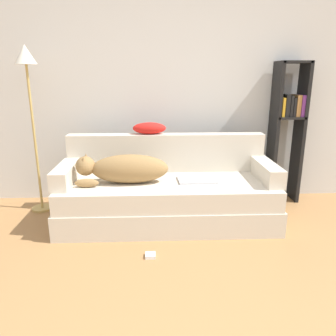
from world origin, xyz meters
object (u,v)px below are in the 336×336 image
couch (168,201)px  throw_pillow (149,128)px  power_adapter (150,255)px  dog (124,169)px  bookshelf (288,124)px  floor_lamp (28,83)px  laptop (197,180)px

couch → throw_pillow: 0.76m
throw_pillow → power_adapter: size_ratio=4.22×
dog → power_adapter: (0.24, -0.60, -0.53)m
bookshelf → floor_lamp: floor_lamp is taller
laptop → floor_lamp: floor_lamp is taller
couch → bookshelf: size_ratio=1.34×
dog → throw_pillow: (0.23, 0.39, 0.31)m
dog → floor_lamp: (-0.91, 0.39, 0.74)m
laptop → bookshelf: bookshelf is taller
couch → power_adapter: 0.69m
dog → bookshelf: 1.83m
couch → dog: 0.53m
couch → laptop: size_ratio=5.54×
bookshelf → floor_lamp: size_ratio=0.92×
dog → throw_pillow: throw_pillow is taller
dog → bookshelf: (1.71, 0.58, 0.31)m
couch → throw_pillow: (-0.17, 0.35, 0.65)m
couch → dog: size_ratio=2.40×
bookshelf → power_adapter: size_ratio=19.10×
floor_lamp → power_adapter: size_ratio=20.81×
dog → floor_lamp: bearing=157.0°
bookshelf → floor_lamp: (-2.62, -0.19, 0.43)m
laptop → power_adapter: 0.87m
couch → laptop: (0.27, -0.01, 0.22)m
couch → laptop: bearing=-2.4°
couch → bookshelf: (1.31, 0.53, 0.66)m
dog → laptop: bearing=2.9°
couch → floor_lamp: 1.73m
couch → throw_pillow: size_ratio=6.06×
couch → throw_pillow: throw_pillow is taller
floor_lamp → throw_pillow: bearing=0.3°
floor_lamp → laptop: bearing=-12.6°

